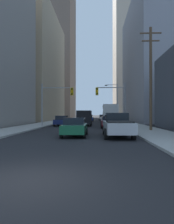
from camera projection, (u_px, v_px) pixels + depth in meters
The scene contains 18 objects.
ground_plane at pixel (28, 181), 5.64m from camera, with size 400.00×400.00×0.00m, color black.
sidewalk_left at pixel (64, 120), 55.92m from camera, with size 3.85×160.00×0.15m, color #9E9E99.
sidewalk_right at pixel (116, 120), 55.25m from camera, with size 3.85×160.00×0.15m, color #9E9E99.
city_bus at pixel (109, 113), 39.70m from camera, with size 2.72×11.54×3.40m.
pickup_truck_silver at pixel (117, 125), 16.43m from camera, with size 2.20×5.46×1.90m.
cargo_van_black at pixel (85, 117), 31.02m from camera, with size 2.16×5.23×2.26m.
sedan_green at pixel (75, 127), 16.67m from camera, with size 1.95×4.21×1.52m.
sedan_maroon at pixel (108, 122), 26.23m from camera, with size 1.95×4.22×1.52m.
sedan_navy at pixel (62, 121), 30.44m from camera, with size 1.95×4.20×1.52m.
sedan_blue at pixel (89, 118), 47.43m from camera, with size 1.96×4.27×1.52m.
sedan_white at pixel (102, 117), 56.63m from camera, with size 1.95×4.23×1.52m.
traffic_signal_near_left at pixel (56, 97), 28.57m from camera, with size 4.46×0.44×6.00m.
traffic_signal_near_right at pixel (112, 97), 28.21m from camera, with size 4.09×0.44×6.00m.
utility_pole_right at pixel (151, 77), 21.24m from camera, with size 2.20×0.28×10.73m.
street_lamp_right at pixel (115, 99), 39.33m from camera, with size 2.53×0.32×7.50m.
building_left_mid_office at pixel (30, 68), 56.75m from camera, with size 14.27×28.85×28.78m, color tan.
building_left_far_tower at pixel (57, 45), 99.12m from camera, with size 15.40×24.33×69.42m, color #66564C.
building_right_far_highrise at pixel (143, 45), 92.23m from camera, with size 25.74×19.64×64.39m, color #B7A893.
Camera 1 is at (1.88, -5.57, 1.86)m, focal length 33.18 mm.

